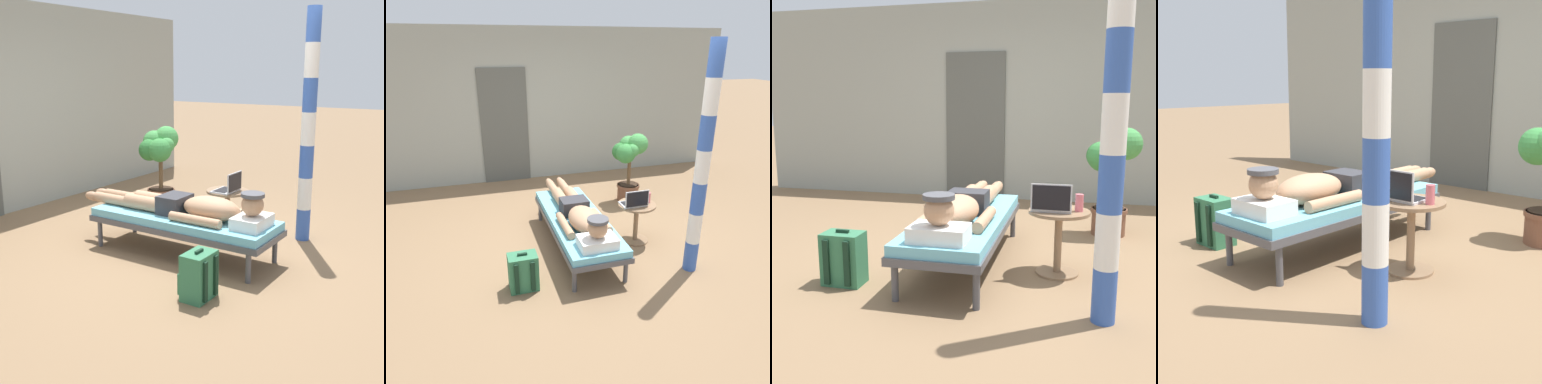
{
  "view_description": "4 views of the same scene",
  "coord_description": "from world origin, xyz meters",
  "views": [
    {
      "loc": [
        -4.14,
        -2.83,
        1.86
      ],
      "look_at": [
        -0.13,
        -0.24,
        0.67
      ],
      "focal_mm": 46.85,
      "sensor_mm": 36.0,
      "label": 1
    },
    {
      "loc": [
        -1.3,
        -4.07,
        2.39
      ],
      "look_at": [
        -0.04,
        0.08,
        0.66
      ],
      "focal_mm": 34.41,
      "sensor_mm": 36.0,
      "label": 2
    },
    {
      "loc": [
        0.77,
        -3.82,
        1.36
      ],
      "look_at": [
        -0.19,
        0.09,
        0.57
      ],
      "focal_mm": 43.29,
      "sensor_mm": 36.0,
      "label": 3
    },
    {
      "loc": [
        2.68,
        -3.05,
        1.36
      ],
      "look_at": [
        -0.04,
        -0.08,
        0.46
      ],
      "focal_mm": 47.68,
      "sensor_mm": 36.0,
      "label": 4
    }
  ],
  "objects": [
    {
      "name": "ground_plane",
      "position": [
        0.0,
        0.0,
        0.0
      ],
      "size": [
        40.0,
        40.0,
        0.0
      ],
      "primitive_type": "plane",
      "color": "#846647"
    },
    {
      "name": "house_wall_back",
      "position": [
        -0.12,
        2.73,
        1.35
      ],
      "size": [
        7.6,
        0.2,
        2.7
      ],
      "primitive_type": "cube",
      "color": "#999E93",
      "rests_on": "ground"
    },
    {
      "name": "house_door_panel",
      "position": [
        -0.64,
        2.62,
        1.02
      ],
      "size": [
        0.84,
        0.03,
        2.04
      ],
      "primitive_type": "cube",
      "color": "#545651",
      "rests_on": "ground"
    },
    {
      "name": "lounge_chair",
      "position": [
        -0.12,
        -0.13,
        0.35
      ],
      "size": [
        0.68,
        1.96,
        0.42
      ],
      "color": "#4C4C51",
      "rests_on": "ground"
    },
    {
      "name": "person_reclining",
      "position": [
        -0.12,
        -0.22,
        0.52
      ],
      "size": [
        0.53,
        2.17,
        0.33
      ],
      "color": "white",
      "rests_on": "lounge_chair"
    },
    {
      "name": "side_table",
      "position": [
        0.66,
        -0.21,
        0.36
      ],
      "size": [
        0.48,
        0.48,
        0.52
      ],
      "color": "#8C6B4C",
      "rests_on": "ground"
    },
    {
      "name": "laptop",
      "position": [
        0.6,
        -0.26,
        0.58
      ],
      "size": [
        0.31,
        0.24,
        0.23
      ],
      "color": "silver",
      "rests_on": "side_table"
    },
    {
      "name": "drink_glass",
      "position": [
        0.81,
        -0.21,
        0.59
      ],
      "size": [
        0.06,
        0.06,
        0.14
      ],
      "primitive_type": "cylinder",
      "color": "#D86672",
      "rests_on": "side_table"
    },
    {
      "name": "backpack",
      "position": [
        -0.9,
        -0.8,
        0.2
      ],
      "size": [
        0.3,
        0.26,
        0.42
      ],
      "color": "#33724C",
      "rests_on": "ground"
    },
    {
      "name": "potted_plant",
      "position": [
        1.12,
        1.08,
        0.71
      ],
      "size": [
        0.54,
        0.48,
        1.11
      ],
      "color": "brown",
      "rests_on": "ground"
    },
    {
      "name": "porch_post",
      "position": [
        0.98,
        -0.99,
        1.23
      ],
      "size": [
        0.15,
        0.15,
        2.46
      ],
      "color": "#3359B2",
      "rests_on": "ground"
    }
  ]
}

